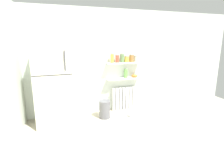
# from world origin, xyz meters

# --- Properties ---
(ground_plane) EXTENTS (7.04, 7.04, 0.00)m
(ground_plane) POSITION_xyz_m (0.00, 0.50, 0.00)
(ground_plane) COLOR #B2A893
(back_wall) EXTENTS (7.04, 0.10, 2.60)m
(back_wall) POSITION_xyz_m (0.00, 2.05, 1.30)
(back_wall) COLOR silver
(back_wall) RESTS_ON ground_plane
(refrigerator) EXTENTS (0.77, 0.67, 1.77)m
(refrigerator) POSITION_xyz_m (-1.53, 1.68, 0.88)
(refrigerator) COLOR silver
(refrigerator) RESTS_ON ground_plane
(radiator) EXTENTS (0.63, 0.12, 0.60)m
(radiator) POSITION_xyz_m (0.19, 1.92, 0.30)
(radiator) COLOR white
(radiator) RESTS_ON ground_plane
(wall_shelf_lower) EXTENTS (0.93, 0.22, 0.02)m
(wall_shelf_lower) POSITION_xyz_m (0.19, 1.89, 0.86)
(wall_shelf_lower) COLOR white
(wall_shelf_upper) EXTENTS (0.93, 0.22, 0.02)m
(wall_shelf_upper) POSITION_xyz_m (0.19, 1.89, 1.27)
(wall_shelf_upper) COLOR white
(storage_jar_0) EXTENTS (0.08, 0.08, 0.23)m
(storage_jar_0) POSITION_xyz_m (-0.13, 1.89, 1.40)
(storage_jar_0) COLOR yellow
(storage_jar_0) RESTS_ON wall_shelf_upper
(storage_jar_1) EXTENTS (0.09, 0.09, 0.20)m
(storage_jar_1) POSITION_xyz_m (-0.00, 1.89, 1.39)
(storage_jar_1) COLOR #C64C38
(storage_jar_1) RESTS_ON wall_shelf_upper
(storage_jar_2) EXTENTS (0.10, 0.10, 0.23)m
(storage_jar_2) POSITION_xyz_m (0.13, 1.89, 1.40)
(storage_jar_2) COLOR #5B7F4C
(storage_jar_2) RESTS_ON wall_shelf_upper
(storage_jar_3) EXTENTS (0.12, 0.12, 0.16)m
(storage_jar_3) POSITION_xyz_m (0.26, 1.89, 1.37)
(storage_jar_3) COLOR yellow
(storage_jar_3) RESTS_ON wall_shelf_upper
(storage_jar_4) EXTENTS (0.11, 0.11, 0.20)m
(storage_jar_4) POSITION_xyz_m (0.39, 1.89, 1.38)
(storage_jar_4) COLOR olive
(storage_jar_4) RESTS_ON wall_shelf_upper
(storage_jar_5) EXTENTS (0.12, 0.12, 0.16)m
(storage_jar_5) POSITION_xyz_m (0.52, 1.89, 1.36)
(storage_jar_5) COLOR beige
(storage_jar_5) RESTS_ON wall_shelf_upper
(vase) EXTENTS (0.09, 0.09, 0.23)m
(vase) POSITION_xyz_m (0.24, 1.89, 0.99)
(vase) COLOR #66A84C
(vase) RESTS_ON wall_shelf_lower
(shelf_bowl) EXTENTS (0.17, 0.17, 0.07)m
(shelf_bowl) POSITION_xyz_m (0.49, 1.89, 0.91)
(shelf_bowl) COLOR orange
(shelf_bowl) RESTS_ON wall_shelf_lower
(trash_bin) EXTENTS (0.26, 0.26, 0.43)m
(trash_bin) POSITION_xyz_m (-0.42, 1.57, 0.21)
(trash_bin) COLOR slate
(trash_bin) RESTS_ON ground_plane
(pet_food_bowl) EXTENTS (0.20, 0.20, 0.05)m
(pet_food_bowl) POSITION_xyz_m (0.24, 1.44, 0.03)
(pet_food_bowl) COLOR #B7B7BC
(pet_food_bowl) RESTS_ON ground_plane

